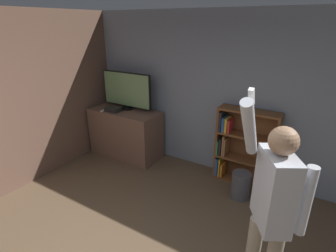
# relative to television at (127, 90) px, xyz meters

# --- Properties ---
(wall_back) EXTENTS (7.08, 0.06, 2.70)m
(wall_back) POSITION_rel_television_xyz_m (1.80, 0.33, 0.05)
(wall_back) COLOR gray
(wall_back) RESTS_ON ground_plane
(wall_side_brick) EXTENTS (0.06, 4.55, 2.70)m
(wall_side_brick) POSITION_rel_television_xyz_m (-0.77, -1.17, 0.05)
(wall_side_brick) COLOR brown
(wall_side_brick) RESTS_ON ground_plane
(tv_ledge) EXTENTS (1.37, 0.63, 0.93)m
(tv_ledge) POSITION_rel_television_xyz_m (0.00, -0.10, -0.83)
(tv_ledge) COLOR brown
(tv_ledge) RESTS_ON ground_plane
(television) EXTENTS (1.08, 0.22, 0.71)m
(television) POSITION_rel_television_xyz_m (0.00, 0.00, 0.00)
(television) COLOR black
(television) RESTS_ON tv_ledge
(game_console) EXTENTS (0.28, 0.20, 0.07)m
(game_console) POSITION_rel_television_xyz_m (-0.15, -0.24, -0.33)
(game_console) COLOR black
(game_console) RESTS_ON tv_ledge
(remote_loose) EXTENTS (0.05, 0.14, 0.02)m
(remote_loose) POSITION_rel_television_xyz_m (-0.32, -0.33, -0.36)
(remote_loose) COLOR white
(remote_loose) RESTS_ON tv_ledge
(bookshelf) EXTENTS (0.94, 0.28, 1.26)m
(bookshelf) POSITION_rel_television_xyz_m (2.18, 0.15, -0.67)
(bookshelf) COLOR brown
(bookshelf) RESTS_ON ground_plane
(person) EXTENTS (0.56, 0.57, 2.09)m
(person) POSITION_rel_television_xyz_m (2.98, -1.73, -0.22)
(person) COLOR gray
(person) RESTS_ON ground_plane
(waste_bin) EXTENTS (0.28, 0.28, 0.42)m
(waste_bin) POSITION_rel_television_xyz_m (2.37, -0.29, -1.09)
(waste_bin) COLOR #4C4C51
(waste_bin) RESTS_ON ground_plane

